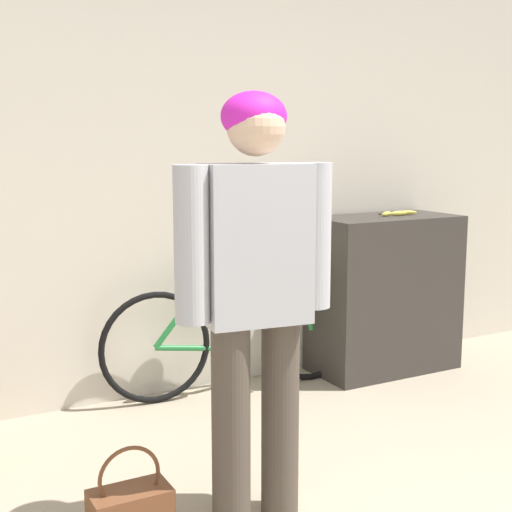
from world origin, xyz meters
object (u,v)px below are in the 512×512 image
Objects in this scene: person at (256,277)px; handbag at (130,509)px; banana at (397,213)px; bicycle at (237,333)px.

person is 1.02m from handbag.
banana reaches higher than handbag.
bicycle reaches higher than handbag.
handbag is (-1.09, -1.24, -0.26)m from bicycle.
bicycle is at bearing 48.65° from handbag.
bicycle is 1.33m from banana.
person is 2.15m from banana.
handbag is (-0.49, 0.12, -0.89)m from person.
banana reaches higher than bicycle.
banana is at bearing 27.37° from handbag.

